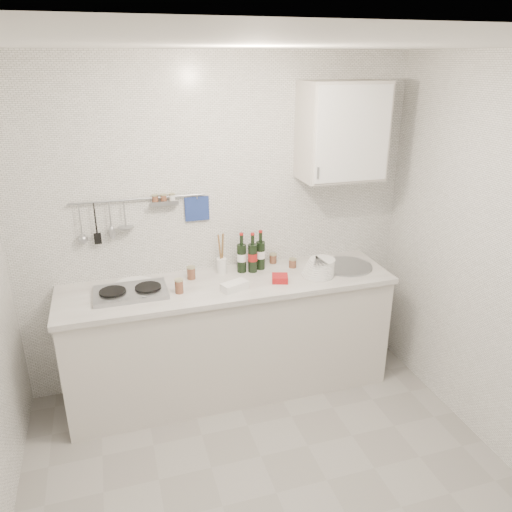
{
  "coord_description": "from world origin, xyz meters",
  "views": [
    {
      "loc": [
        -0.78,
        -2.13,
        2.45
      ],
      "look_at": [
        0.15,
        0.9,
        1.18
      ],
      "focal_mm": 35.0,
      "sensor_mm": 36.0,
      "label": 1
    }
  ],
  "objects_px": {
    "wine_bottles": "(252,252)",
    "utensil_crock": "(222,264)",
    "plate_stack_hob": "(135,287)",
    "plate_stack_sink": "(320,268)",
    "wall_cabinet": "(342,131)"
  },
  "relations": [
    {
      "from": "plate_stack_hob",
      "to": "utensil_crock",
      "type": "relative_size",
      "value": 1.03
    },
    {
      "from": "wine_bottles",
      "to": "utensil_crock",
      "type": "height_order",
      "value": "utensil_crock"
    },
    {
      "from": "wall_cabinet",
      "to": "utensil_crock",
      "type": "relative_size",
      "value": 2.18
    },
    {
      "from": "plate_stack_hob",
      "to": "wine_bottles",
      "type": "xyz_separation_m",
      "value": [
        0.89,
        0.07,
        0.14
      ]
    },
    {
      "from": "plate_stack_hob",
      "to": "utensil_crock",
      "type": "distance_m",
      "value": 0.67
    },
    {
      "from": "plate_stack_hob",
      "to": "wall_cabinet",
      "type": "bearing_deg",
      "value": 1.52
    },
    {
      "from": "wall_cabinet",
      "to": "wine_bottles",
      "type": "xyz_separation_m",
      "value": [
        -0.68,
        0.03,
        -0.87
      ]
    },
    {
      "from": "plate_stack_hob",
      "to": "wine_bottles",
      "type": "relative_size",
      "value": 1.07
    },
    {
      "from": "plate_stack_sink",
      "to": "plate_stack_hob",
      "type": "bearing_deg",
      "value": 173.77
    },
    {
      "from": "wine_bottles",
      "to": "utensil_crock",
      "type": "relative_size",
      "value": 0.97
    },
    {
      "from": "plate_stack_sink",
      "to": "wine_bottles",
      "type": "relative_size",
      "value": 0.86
    },
    {
      "from": "plate_stack_sink",
      "to": "wine_bottles",
      "type": "height_order",
      "value": "wine_bottles"
    },
    {
      "from": "plate_stack_hob",
      "to": "wine_bottles",
      "type": "bearing_deg",
      "value": 4.73
    },
    {
      "from": "plate_stack_hob",
      "to": "utensil_crock",
      "type": "height_order",
      "value": "utensil_crock"
    },
    {
      "from": "plate_stack_sink",
      "to": "wall_cabinet",
      "type": "bearing_deg",
      "value": 42.17
    }
  ]
}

